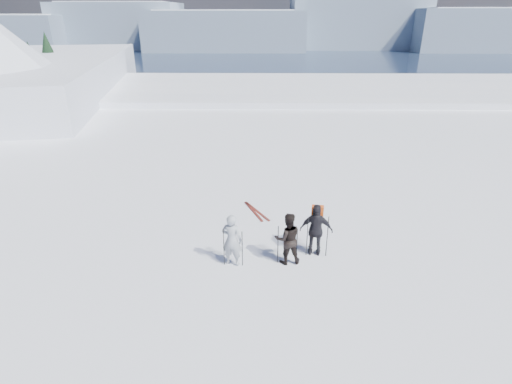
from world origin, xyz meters
TOP-DOWN VIEW (x-y plane):
  - lake_basin at (0.00, 30.00)m, footprint 820.00×820.00m
  - far_mountain_range at (29.60, 454.78)m, footprint 770.00×110.00m
  - near_ridge at (-26.68, 29.31)m, footprint 31.37×35.68m
  - skier_grey at (-3.26, 1.71)m, footprint 0.66×0.51m
  - skier_dark at (-1.66, 1.84)m, footprint 0.85×0.70m
  - skier_pack at (-0.79, 2.27)m, footprint 1.02×0.55m
  - backpack at (-0.75, 2.52)m, footprint 0.38×0.25m
  - ski_poles at (-1.84, 1.89)m, footprint 3.04×0.60m
  - skis_loose at (-2.64, 5.06)m, footprint 0.98×1.60m

SIDE VIEW (x-z plane):
  - far_mountain_range at x=29.60m, z-range -33.69..19.31m
  - lake_basin at x=0.00m, z-range -42.31..29.31m
  - near_ridge at x=-26.68m, z-range -16.30..9.32m
  - skis_loose at x=-2.64m, z-range 0.00..0.03m
  - ski_poles at x=-1.84m, z-range -0.06..1.28m
  - skier_dark at x=-1.66m, z-range 0.00..1.59m
  - skier_grey at x=-3.26m, z-range 0.00..1.61m
  - skier_pack at x=-0.79m, z-range 0.00..1.66m
  - backpack at x=-0.75m, z-range 1.66..2.12m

